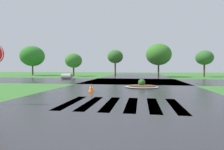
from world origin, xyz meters
The scene contains 7 objects.
asphalt_roadway centered at (0.00, 10.00, 0.00)m, with size 10.87×80.00×0.01m, color #2B2B30.
asphalt_cross_road centered at (0.00, 18.50, 0.00)m, with size 90.00×9.79×0.01m, color #2B2B30.
crosswalk_stripes centered at (0.00, 4.84, 0.00)m, with size 4.95×3.28×0.01m.
median_island centered at (0.89, 11.63, 0.13)m, with size 2.64×2.22×0.68m.
drainage_pipe_stack centered at (-9.23, 20.71, 0.39)m, with size 1.49×0.93×0.77m.
traffic_cone centered at (-2.33, 8.39, 0.26)m, with size 0.36×0.36×0.54m.
background_treeline centered at (-8.14, 30.06, 3.69)m, with size 36.37×6.68×5.98m.
Camera 1 is at (0.83, -2.84, 1.55)m, focal length 29.08 mm.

